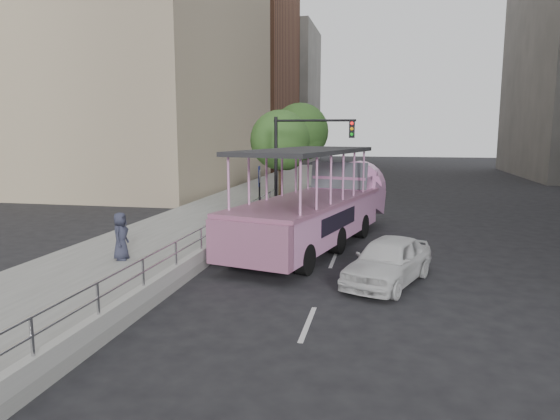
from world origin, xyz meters
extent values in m
plane|color=black|center=(0.00, 0.00, 0.00)|extent=(160.00, 160.00, 0.00)
cube|color=#979893|center=(-5.75, 10.00, 0.15)|extent=(5.50, 80.00, 0.30)
cube|color=#ABABA6|center=(-3.12, 2.00, 0.48)|extent=(0.24, 30.00, 0.36)
cylinder|color=#B8B7BC|center=(-3.12, -6.00, 1.01)|extent=(0.07, 0.07, 0.70)
cylinder|color=#B8B7BC|center=(-3.12, -4.00, 1.01)|extent=(0.07, 0.07, 0.70)
cylinder|color=#B8B7BC|center=(-3.12, -2.00, 1.01)|extent=(0.07, 0.07, 0.70)
cylinder|color=#B8B7BC|center=(-3.12, 0.00, 1.01)|extent=(0.07, 0.07, 0.70)
cylinder|color=#B8B7BC|center=(-3.12, 2.00, 1.01)|extent=(0.07, 0.07, 0.70)
cylinder|color=#B8B7BC|center=(-3.12, 4.00, 1.01)|extent=(0.07, 0.07, 0.70)
cylinder|color=#B8B7BC|center=(-3.12, 6.00, 1.01)|extent=(0.07, 0.07, 0.70)
cylinder|color=#B8B7BC|center=(-3.12, 8.00, 1.01)|extent=(0.07, 0.07, 0.70)
cylinder|color=#B8B7BC|center=(-3.12, 10.00, 1.01)|extent=(0.07, 0.07, 0.70)
cylinder|color=#B8B7BC|center=(-3.12, 12.00, 1.01)|extent=(0.07, 0.07, 0.70)
cylinder|color=#B8B7BC|center=(-3.12, 2.00, 1.01)|extent=(0.06, 22.00, 0.06)
cylinder|color=#B8B7BC|center=(-3.12, 2.00, 1.34)|extent=(0.06, 22.00, 0.06)
cylinder|color=black|center=(-2.06, 2.57, 0.50)|extent=(0.61, 1.05, 0.99)
cylinder|color=black|center=(0.29, 1.98, 0.50)|extent=(0.61, 1.05, 0.99)
cylinder|color=black|center=(-1.32, 5.56, 0.50)|extent=(0.61, 1.05, 0.99)
cylinder|color=black|center=(1.03, 4.97, 0.50)|extent=(0.61, 1.05, 0.99)
cylinder|color=black|center=(-0.58, 8.55, 0.50)|extent=(0.61, 1.05, 0.99)
cylinder|color=black|center=(1.77, 7.96, 0.50)|extent=(0.61, 1.05, 0.99)
cube|color=#D587C0|center=(-0.09, 5.48, 1.13)|extent=(4.85, 9.42, 1.38)
cube|color=#D587C0|center=(1.18, 10.61, 1.40)|extent=(3.18, 2.92, 1.72)
cylinder|color=#D587C0|center=(1.41, 11.52, 1.73)|extent=(2.70, 1.37, 2.59)
cube|color=#8D5271|center=(-1.22, 0.94, 1.13)|extent=(2.76, 1.04, 1.38)
cube|color=#8D5271|center=(-0.09, 5.48, 1.88)|extent=(5.06, 9.78, 0.13)
cube|color=black|center=(-0.20, 5.05, 3.73)|extent=(4.58, 7.75, 0.15)
cube|color=gray|center=(0.72, 8.74, 2.55)|extent=(2.51, 0.82, 1.15)
cube|color=#D587C0|center=(0.84, 9.22, 2.22)|extent=(2.62, 1.65, 0.55)
imported|color=silver|center=(2.84, 1.62, 0.69)|extent=(3.00, 4.38, 1.39)
imported|color=#2B2D3F|center=(-5.68, 1.50, 1.08)|extent=(0.60, 0.83, 1.56)
cylinder|color=black|center=(-3.00, 9.34, 1.31)|extent=(0.08, 0.08, 2.61)
cube|color=navy|center=(-3.00, 9.34, 2.40)|extent=(0.11, 0.64, 0.94)
cube|color=silver|center=(-2.97, 9.34, 2.40)|extent=(0.07, 0.42, 0.57)
cylinder|color=black|center=(-2.90, 12.50, 2.60)|extent=(0.18, 0.18, 5.20)
cylinder|color=black|center=(-0.90, 12.50, 5.00)|extent=(4.20, 0.12, 0.12)
cube|color=black|center=(1.00, 12.50, 4.55)|extent=(0.28, 0.22, 0.85)
sphere|color=red|center=(1.00, 12.37, 4.85)|extent=(0.16, 0.16, 0.16)
cylinder|color=#342517|center=(-3.40, 16.00, 1.54)|extent=(0.22, 0.22, 3.08)
sphere|color=#294F1F|center=(-3.40, 16.00, 3.96)|extent=(3.52, 3.52, 3.52)
sphere|color=#294F1F|center=(-3.00, 15.70, 3.41)|extent=(2.42, 2.42, 2.42)
cylinder|color=#342517|center=(-3.20, 22.00, 1.74)|extent=(0.22, 0.22, 3.47)
sphere|color=#294F1F|center=(-3.20, 22.00, 4.46)|extent=(3.97, 3.97, 3.97)
sphere|color=#294F1F|center=(-2.80, 21.70, 3.84)|extent=(2.73, 2.73, 2.73)
cube|color=brown|center=(-18.00, 48.00, 13.00)|extent=(18.00, 16.00, 26.00)
cube|color=gray|center=(-16.00, 64.00, 10.00)|extent=(16.00, 14.00, 20.00)
camera|label=1|loc=(2.62, -12.97, 4.42)|focal=32.00mm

